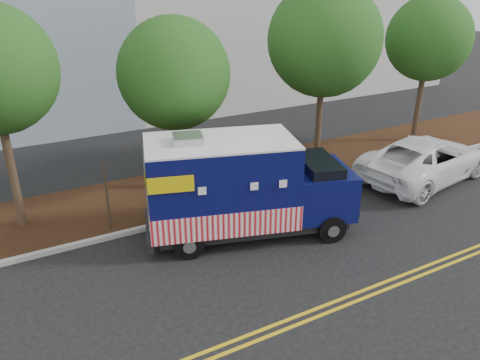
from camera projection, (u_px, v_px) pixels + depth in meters
ground at (204, 238)px, 14.78m from camera, size 120.00×120.00×0.00m
curb at (187, 218)px, 15.87m from camera, size 120.00×0.18×0.15m
mulch_strip at (165, 194)px, 17.56m from camera, size 120.00×4.00×0.15m
centerline_near at (281, 323)px, 11.20m from camera, size 120.00×0.10×0.01m
centerline_far at (287, 329)px, 11.00m from camera, size 120.00×0.10×0.01m
tree_b at (174, 74)px, 16.26m from camera, size 3.94×3.94×6.46m
tree_c at (324, 40)px, 18.43m from camera, size 4.52×4.52×7.55m
tree_d at (429, 39)px, 21.16m from camera, size 3.82×3.82×6.90m
sign_post at (107, 199)px, 14.64m from camera, size 0.06×0.06×2.40m
food_truck at (239, 190)px, 14.45m from camera, size 6.89×4.09×3.43m
white_car at (425, 159)px, 18.76m from camera, size 6.61×3.87×1.73m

